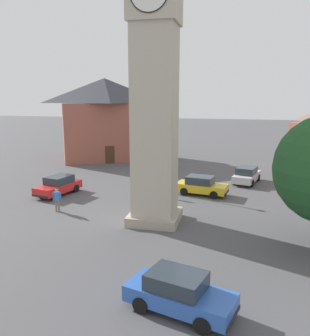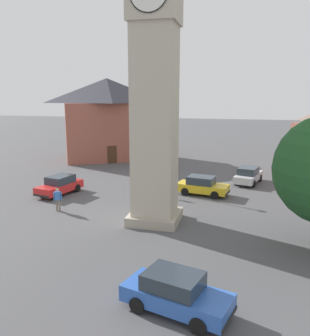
# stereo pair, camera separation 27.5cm
# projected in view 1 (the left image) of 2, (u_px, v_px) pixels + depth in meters

# --- Properties ---
(ground_plane) EXTENTS (200.00, 200.00, 0.00)m
(ground_plane) POSITION_uv_depth(u_px,v_px,m) (155.00, 221.00, 22.81)
(ground_plane) COLOR #4C4C4F
(clock_tower) EXTENTS (3.81, 3.81, 21.35)m
(clock_tower) POSITION_uv_depth(u_px,v_px,m) (155.00, 16.00, 20.25)
(clock_tower) COLOR #A59C89
(clock_tower) RESTS_ON ground
(car_blue_kerb) EXTENTS (2.61, 4.41, 1.53)m
(car_blue_kerb) POSITION_uv_depth(u_px,v_px,m) (58.00, 185.00, 28.78)
(car_blue_kerb) COLOR red
(car_blue_kerb) RESTS_ON ground
(car_silver_kerb) EXTENTS (2.74, 4.43, 1.53)m
(car_silver_kerb) POSITION_uv_depth(u_px,v_px,m) (247.00, 175.00, 32.52)
(car_silver_kerb) COLOR silver
(car_silver_kerb) RESTS_ON ground
(car_red_corner) EXTENTS (4.43, 2.76, 1.53)m
(car_red_corner) POSITION_uv_depth(u_px,v_px,m) (179.00, 293.00, 13.20)
(car_red_corner) COLOR #2D5BB7
(car_red_corner) RESTS_ON ground
(car_white_side) EXTENTS (4.37, 2.42, 1.53)m
(car_white_side) POSITION_uv_depth(u_px,v_px,m) (201.00, 185.00, 28.75)
(car_white_side) COLOR gold
(car_white_side) RESTS_ON ground
(pedestrian) EXTENTS (0.51, 0.35, 1.69)m
(pedestrian) POSITION_uv_depth(u_px,v_px,m) (57.00, 198.00, 24.52)
(pedestrian) COLOR #706656
(pedestrian) RESTS_ON ground
(building_terrace_right) EXTENTS (12.83, 11.21, 10.01)m
(building_terrace_right) POSITION_uv_depth(u_px,v_px,m) (105.00, 118.00, 44.00)
(building_terrace_right) COLOR #995142
(building_terrace_right) RESTS_ON ground
(lamp_post) EXTENTS (0.36, 0.36, 4.87)m
(lamp_post) POSITION_uv_depth(u_px,v_px,m) (160.00, 153.00, 29.24)
(lamp_post) COLOR black
(lamp_post) RESTS_ON ground
(road_sign) EXTENTS (0.60, 0.07, 2.80)m
(road_sign) POSITION_uv_depth(u_px,v_px,m) (139.00, 170.00, 29.31)
(road_sign) COLOR gray
(road_sign) RESTS_ON ground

